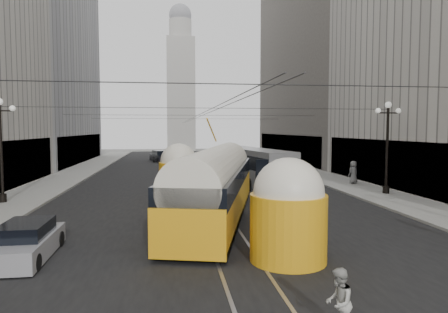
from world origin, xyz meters
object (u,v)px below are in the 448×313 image
object	(u,v)px
pedestrian_sidewalk_right	(353,172)
streetcar	(216,184)
pedestrian_crossing_b	(339,303)
sedan_silver	(26,242)
city_bus	(254,165)

from	to	relation	value
pedestrian_sidewalk_right	streetcar	bearing A→B (deg)	18.21
pedestrian_sidewalk_right	pedestrian_crossing_b	bearing A→B (deg)	41.77
streetcar	sedan_silver	distance (m)	9.31
city_bus	sedan_silver	bearing A→B (deg)	-124.03
streetcar	pedestrian_crossing_b	xyz separation A→B (m)	(1.40, -12.02, -1.04)
streetcar	pedestrian_crossing_b	world-z (taller)	streetcar
sedan_silver	pedestrian_sidewalk_right	distance (m)	25.68
pedestrian_crossing_b	pedestrian_sidewalk_right	size ratio (longest dim) A/B	0.83
sedan_silver	pedestrian_sidewalk_right	xyz separation A→B (m)	(20.06, 16.02, 0.49)
pedestrian_crossing_b	pedestrian_sidewalk_right	distance (m)	25.25
city_bus	pedestrian_crossing_b	size ratio (longest dim) A/B	7.75
pedestrian_crossing_b	sedan_silver	bearing A→B (deg)	-97.35
city_bus	pedestrian_crossing_b	distance (m)	24.75
streetcar	pedestrian_crossing_b	distance (m)	12.15
city_bus	pedestrian_crossing_b	xyz separation A→B (m)	(-3.22, -24.52, -0.86)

